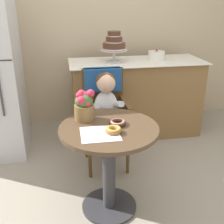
# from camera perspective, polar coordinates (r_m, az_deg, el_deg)

# --- Properties ---
(ground_plane) EXTENTS (8.00, 8.00, 0.00)m
(ground_plane) POSITION_cam_1_polar(r_m,az_deg,el_deg) (2.38, -0.58, -18.88)
(ground_plane) COLOR gray
(back_wall) EXTENTS (4.80, 0.10, 2.70)m
(back_wall) POSITION_cam_1_polar(r_m,az_deg,el_deg) (3.63, -5.84, 18.86)
(back_wall) COLOR #C1AD8E
(back_wall) RESTS_ON ground
(cafe_table) EXTENTS (0.72, 0.72, 0.72)m
(cafe_table) POSITION_cam_1_polar(r_m,az_deg,el_deg) (2.08, -0.63, -8.33)
(cafe_table) COLOR #4C3826
(cafe_table) RESTS_ON ground
(wicker_chair) EXTENTS (0.42, 0.45, 0.95)m
(wicker_chair) POSITION_cam_1_polar(r_m,az_deg,el_deg) (2.67, -1.64, 1.99)
(wicker_chair) COLOR brown
(wicker_chair) RESTS_ON ground
(seated_child) EXTENTS (0.27, 0.32, 0.73)m
(seated_child) POSITION_cam_1_polar(r_m,az_deg,el_deg) (2.51, -1.12, 1.58)
(seated_child) COLOR silver
(seated_child) RESTS_ON ground
(paper_napkin) EXTENTS (0.27, 0.25, 0.00)m
(paper_napkin) POSITION_cam_1_polar(r_m,az_deg,el_deg) (1.88, -2.48, -4.53)
(paper_napkin) COLOR white
(paper_napkin) RESTS_ON cafe_table
(donut_front) EXTENTS (0.12, 0.12, 0.03)m
(donut_front) POSITION_cam_1_polar(r_m,az_deg,el_deg) (2.00, 1.13, -2.18)
(donut_front) COLOR #4C2D19
(donut_front) RESTS_ON cafe_table
(donut_mid) EXTENTS (0.12, 0.12, 0.04)m
(donut_mid) POSITION_cam_1_polar(r_m,az_deg,el_deg) (1.89, 0.33, -3.70)
(donut_mid) COLOR #936033
(donut_mid) RESTS_ON cafe_table
(flower_vase) EXTENTS (0.16, 0.15, 0.24)m
(flower_vase) POSITION_cam_1_polar(r_m,az_deg,el_deg) (2.06, -5.74, 1.37)
(flower_vase) COLOR brown
(flower_vase) RESTS_ON cafe_table
(display_counter) EXTENTS (1.56, 0.62, 0.90)m
(display_counter) POSITION_cam_1_polar(r_m,az_deg,el_deg) (3.37, 4.92, 3.01)
(display_counter) COLOR olive
(display_counter) RESTS_ON ground
(tiered_cake_stand) EXTENTS (0.30, 0.30, 0.34)m
(tiered_cake_stand) POSITION_cam_1_polar(r_m,az_deg,el_deg) (3.15, 0.43, 13.82)
(tiered_cake_stand) COLOR silver
(tiered_cake_stand) RESTS_ON display_counter
(round_layer_cake) EXTENTS (0.19, 0.19, 0.12)m
(round_layer_cake) POSITION_cam_1_polar(r_m,az_deg,el_deg) (3.33, 9.14, 11.41)
(round_layer_cake) COLOR white
(round_layer_cake) RESTS_ON display_counter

